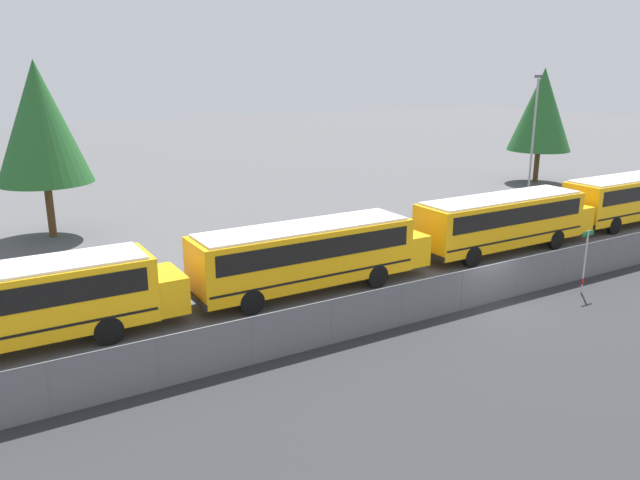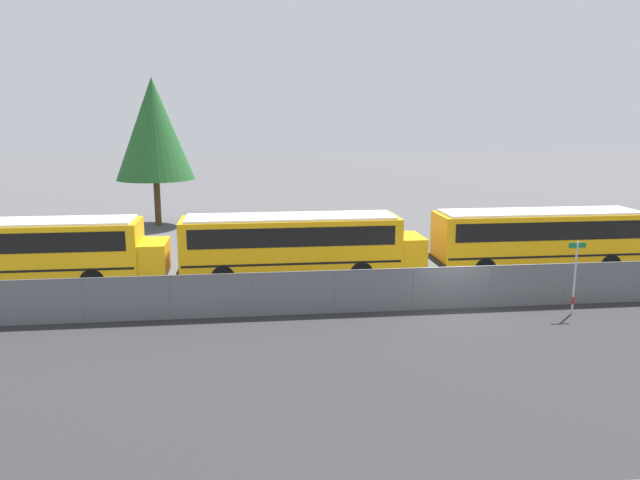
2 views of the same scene
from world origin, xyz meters
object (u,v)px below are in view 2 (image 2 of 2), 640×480
school_bus_0 (30,247)px  school_bus_1 (296,241)px  tree_0 (154,129)px  school_bus_2 (543,235)px  street_sign (575,276)px

school_bus_0 → school_bus_1: same height
school_bus_0 → tree_0: 16.90m
school_bus_0 → school_bus_1: size_ratio=1.00×
school_bus_1 → school_bus_2: bearing=0.0°
school_bus_2 → tree_0: 26.40m
school_bus_0 → school_bus_2: same height
street_sign → tree_0: size_ratio=0.29×
school_bus_1 → tree_0: size_ratio=1.13×
school_bus_2 → tree_0: size_ratio=1.13×
school_bus_2 → school_bus_1: bearing=-180.0°
school_bus_1 → street_sign: 12.13m
school_bus_2 → school_bus_0: bearing=179.8°
school_bus_0 → street_sign: bearing=-16.4°
school_bus_0 → school_bus_1: bearing=-0.3°
school_bus_2 → tree_0: bearing=142.3°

